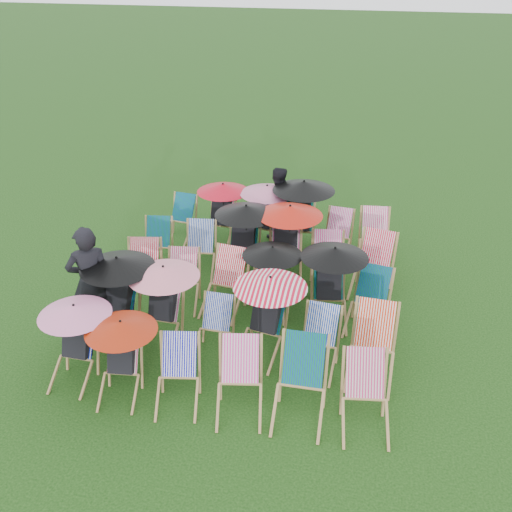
% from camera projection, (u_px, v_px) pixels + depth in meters
% --- Properties ---
extents(ground, '(100.00, 100.00, 0.00)m').
position_uv_depth(ground, '(250.00, 313.00, 9.69)').
color(ground, black).
rests_on(ground, ground).
extents(deckchair_0, '(1.00, 1.04, 1.19)m').
position_uv_depth(deckchair_0, '(74.00, 342.00, 7.96)').
color(deckchair_0, '#A17D4B').
rests_on(deckchair_0, ground).
extents(deckchair_1, '(0.97, 1.04, 1.15)m').
position_uv_depth(deckchair_1, '(120.00, 358.00, 7.69)').
color(deckchair_1, '#A17D4B').
rests_on(deckchair_1, ground).
extents(deckchair_2, '(0.73, 0.91, 0.89)m').
position_uv_depth(deckchair_2, '(177.00, 376.00, 7.61)').
color(deckchair_2, '#A17D4B').
rests_on(deckchair_2, ground).
extents(deckchair_3, '(0.78, 0.97, 0.95)m').
position_uv_depth(deckchair_3, '(240.00, 382.00, 7.46)').
color(deckchair_3, '#A17D4B').
rests_on(deckchair_3, ground).
extents(deckchair_4, '(0.70, 0.96, 1.03)m').
position_uv_depth(deckchair_4, '(300.00, 385.00, 7.36)').
color(deckchair_4, '#A17D4B').
rests_on(deckchair_4, ground).
extents(deckchair_5, '(0.75, 0.95, 0.95)m').
position_uv_depth(deckchair_5, '(366.00, 397.00, 7.21)').
color(deckchair_5, '#A17D4B').
rests_on(deckchair_5, ground).
extents(deckchair_6, '(1.15, 1.22, 1.36)m').
position_uv_depth(deckchair_6, '(115.00, 296.00, 8.82)').
color(deckchair_6, '#A17D4B').
rests_on(deckchair_6, ground).
extents(deckchair_7, '(1.09, 1.14, 1.29)m').
position_uv_depth(deckchair_7, '(161.00, 304.00, 8.70)').
color(deckchair_7, '#A17D4B').
rests_on(deckchair_7, ground).
extents(deckchair_8, '(0.56, 0.77, 0.82)m').
position_uv_depth(deckchair_8, '(214.00, 329.00, 8.61)').
color(deckchair_8, '#A17D4B').
rests_on(deckchair_8, ground).
extents(deckchair_9, '(1.10, 1.17, 1.30)m').
position_uv_depth(deckchair_9, '(265.00, 315.00, 8.43)').
color(deckchair_9, '#A17D4B').
rests_on(deckchair_9, ground).
extents(deckchair_10, '(0.65, 0.86, 0.89)m').
position_uv_depth(deckchair_10, '(318.00, 343.00, 8.25)').
color(deckchair_10, '#A17D4B').
rests_on(deckchair_10, ground).
extents(deckchair_11, '(0.72, 0.98, 1.03)m').
position_uv_depth(deckchair_11, '(372.00, 347.00, 8.05)').
color(deckchair_11, '#A17D4B').
rests_on(deckchair_11, ground).
extents(deckchair_12, '(0.81, 1.01, 0.98)m').
position_uv_depth(deckchair_12, '(142.00, 273.00, 9.88)').
color(deckchair_12, '#A17D4B').
rests_on(deckchair_12, ground).
extents(deckchair_13, '(0.72, 0.91, 0.91)m').
position_uv_depth(deckchair_13, '(182.00, 281.00, 9.73)').
color(deckchair_13, '#A17D4B').
rests_on(deckchair_13, ground).
extents(deckchair_14, '(0.77, 0.99, 1.00)m').
position_uv_depth(deckchair_14, '(224.00, 283.00, 9.57)').
color(deckchair_14, '#A17D4B').
rests_on(deckchair_14, ground).
extents(deckchair_15, '(1.00, 1.09, 1.18)m').
position_uv_depth(deckchair_15, '(270.00, 279.00, 9.45)').
color(deckchair_15, '#A17D4B').
rests_on(deckchair_15, ground).
extents(deckchair_16, '(1.09, 1.19, 1.29)m').
position_uv_depth(deckchair_16, '(331.00, 284.00, 9.21)').
color(deckchair_16, '#A17D4B').
rests_on(deckchair_16, ground).
extents(deckchair_17, '(0.78, 0.98, 0.96)m').
position_uv_depth(deckchair_17, '(369.00, 303.00, 9.10)').
color(deckchair_17, '#A17D4B').
rests_on(deckchair_17, ground).
extents(deckchair_18, '(0.70, 0.89, 0.88)m').
position_uv_depth(deckchair_18, '(156.00, 245.00, 10.91)').
color(deckchair_18, '#A17D4B').
rests_on(deckchair_18, ground).
extents(deckchair_19, '(0.72, 0.92, 0.92)m').
position_uv_depth(deckchair_19, '(199.00, 250.00, 10.68)').
color(deckchair_19, '#A17D4B').
rests_on(deckchair_19, ground).
extents(deckchair_20, '(1.15, 1.21, 1.37)m').
position_uv_depth(deckchair_20, '(243.00, 240.00, 10.48)').
color(deckchair_20, '#A17D4B').
rests_on(deckchair_20, ground).
extents(deckchair_21, '(1.19, 1.28, 1.41)m').
position_uv_depth(deckchair_21, '(287.00, 242.00, 10.38)').
color(deckchair_21, '#A17D4B').
rests_on(deckchair_21, ground).
extents(deckchair_22, '(0.77, 0.97, 0.96)m').
position_uv_depth(deckchair_22, '(328.00, 264.00, 10.20)').
color(deckchair_22, '#A17D4B').
rests_on(deckchair_22, ground).
extents(deckchair_23, '(0.83, 1.05, 1.03)m').
position_uv_depth(deckchair_23, '(373.00, 266.00, 10.06)').
color(deckchair_23, '#A17D4B').
rests_on(deckchair_23, ground).
extents(deckchair_24, '(0.67, 0.87, 0.88)m').
position_uv_depth(deckchair_24, '(179.00, 219.00, 11.93)').
color(deckchair_24, '#A17D4B').
rests_on(deckchair_24, ground).
extents(deckchair_25, '(1.06, 1.11, 1.26)m').
position_uv_depth(deckchair_25, '(220.00, 212.00, 11.69)').
color(deckchair_25, '#A17D4B').
rests_on(deckchair_25, ground).
extents(deckchair_26, '(1.09, 1.16, 1.29)m').
position_uv_depth(deckchair_26, '(263.00, 215.00, 11.53)').
color(deckchair_26, '#A17D4B').
rests_on(deckchair_26, ground).
extents(deckchair_27, '(1.23, 1.31, 1.46)m').
position_uv_depth(deckchair_27, '(300.00, 216.00, 11.30)').
color(deckchair_27, '#A17D4B').
rests_on(deckchair_27, ground).
extents(deckchair_28, '(0.66, 0.86, 0.87)m').
position_uv_depth(deckchair_28, '(337.00, 235.00, 11.31)').
color(deckchair_28, '#A17D4B').
rests_on(deckchair_28, ground).
extents(deckchair_29, '(0.73, 0.94, 0.95)m').
position_uv_depth(deckchair_29, '(375.00, 237.00, 11.13)').
color(deckchair_29, '#A17D4B').
rests_on(deckchair_29, ground).
extents(person_left, '(0.81, 0.75, 1.86)m').
position_uv_depth(person_left, '(90.00, 281.00, 8.81)').
color(person_left, black).
rests_on(person_left, ground).
extents(person_rear, '(0.88, 0.75, 1.57)m').
position_uv_depth(person_rear, '(277.00, 204.00, 11.79)').
color(person_rear, black).
rests_on(person_rear, ground).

